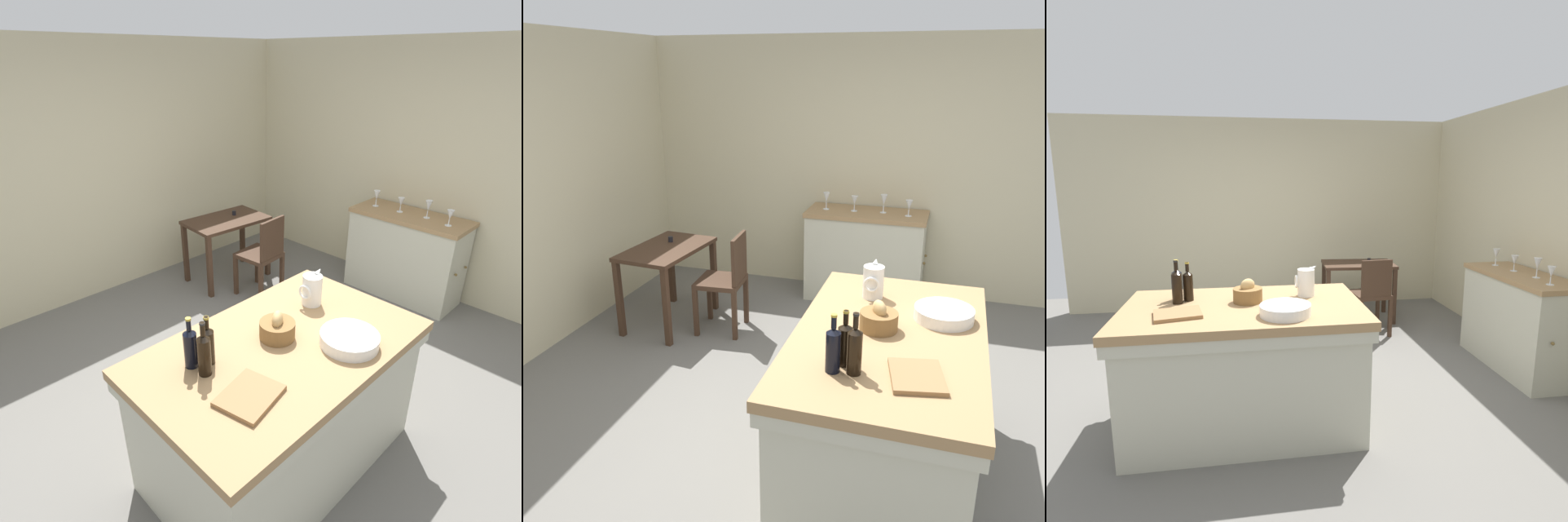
{
  "view_description": "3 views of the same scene",
  "coord_description": "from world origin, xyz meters",
  "views": [
    {
      "loc": [
        -1.85,
        -1.77,
        2.41
      ],
      "look_at": [
        0.32,
        0.41,
        0.96
      ],
      "focal_mm": 29.92,
      "sensor_mm": 36.0,
      "label": 1
    },
    {
      "loc": [
        -3.08,
        -0.67,
        2.29
      ],
      "look_at": [
        0.42,
        0.44,
        0.99
      ],
      "focal_mm": 37.99,
      "sensor_mm": 36.0,
      "label": 2
    },
    {
      "loc": [
        -0.31,
        -3.29,
        1.78
      ],
      "look_at": [
        0.27,
        0.43,
        1.05
      ],
      "focal_mm": 28.73,
      "sensor_mm": 36.0,
      "label": 3
    }
  ],
  "objects": [
    {
      "name": "wall_right",
      "position": [
        2.6,
        0.0,
        1.3
      ],
      "size": [
        0.12,
        5.2,
        2.6
      ],
      "primitive_type": "cube",
      "color": "beige",
      "rests_on": "ground"
    },
    {
      "name": "wooden_chair",
      "position": [
        1.15,
        1.21,
        0.5
      ],
      "size": [
        0.43,
        0.43,
        0.91
      ],
      "color": "#3D281C",
      "rests_on": "ground"
    },
    {
      "name": "pitcher",
      "position": [
        0.15,
        -0.23,
        1.02
      ],
      "size": [
        0.17,
        0.13,
        0.25
      ],
      "color": "white",
      "rests_on": "island_table"
    },
    {
      "name": "wine_bottle_dark",
      "position": [
        -0.72,
        -0.23,
        1.03
      ],
      "size": [
        0.07,
        0.07,
        0.29
      ],
      "color": "black",
      "rests_on": "island_table"
    },
    {
      "name": "wash_bowl",
      "position": [
        -0.05,
        -0.68,
        0.95
      ],
      "size": [
        0.34,
        0.34,
        0.07
      ],
      "primitive_type": "cylinder",
      "color": "white",
      "rests_on": "island_table"
    },
    {
      "name": "side_cabinet",
      "position": [
        2.26,
        0.15,
        0.46
      ],
      "size": [
        0.52,
        1.21,
        0.92
      ],
      "color": "#99754C",
      "rests_on": "ground"
    },
    {
      "name": "wine_glass_far_left",
      "position": [
        2.21,
        -0.26,
        1.03
      ],
      "size": [
        0.07,
        0.07,
        0.16
      ],
      "color": "white",
      "rests_on": "side_cabinet"
    },
    {
      "name": "writing_desk",
      "position": [
        1.14,
        1.79,
        0.62
      ],
      "size": [
        0.94,
        0.63,
        0.79
      ],
      "color": "#3D281C",
      "rests_on": "ground"
    },
    {
      "name": "wine_bottle_amber",
      "position": [
        -0.8,
        -0.19,
        1.03
      ],
      "size": [
        0.07,
        0.07,
        0.3
      ],
      "color": "black",
      "rests_on": "island_table"
    },
    {
      "name": "island_table",
      "position": [
        -0.32,
        -0.4,
        0.49
      ],
      "size": [
        1.69,
        1.03,
        0.91
      ],
      "color": "#99754C",
      "rests_on": "ground"
    },
    {
      "name": "wine_glass_middle",
      "position": [
        2.26,
        0.28,
        1.03
      ],
      "size": [
        0.07,
        0.07,
        0.15
      ],
      "color": "white",
      "rests_on": "side_cabinet"
    },
    {
      "name": "wine_glass_right",
      "position": [
        2.25,
        0.56,
        1.04
      ],
      "size": [
        0.07,
        0.07,
        0.17
      ],
      "color": "white",
      "rests_on": "side_cabinet"
    },
    {
      "name": "wine_bottle_green",
      "position": [
        -0.79,
        -0.29,
        1.04
      ],
      "size": [
        0.07,
        0.07,
        0.31
      ],
      "color": "black",
      "rests_on": "island_table"
    },
    {
      "name": "wall_back",
      "position": [
        0.0,
        2.6,
        1.3
      ],
      "size": [
        5.32,
        0.12,
        2.6
      ],
      "primitive_type": "cube",
      "color": "beige",
      "rests_on": "ground"
    },
    {
      "name": "cutting_board",
      "position": [
        -0.75,
        -0.58,
        0.92
      ],
      "size": [
        0.34,
        0.3,
        0.02
      ],
      "primitive_type": "cube",
      "rotation": [
        0.0,
        0.0,
        0.21
      ],
      "color": "olive",
      "rests_on": "island_table"
    },
    {
      "name": "bread_basket",
      "position": [
        -0.29,
        -0.34,
        0.97
      ],
      "size": [
        0.21,
        0.21,
        0.17
      ],
      "color": "brown",
      "rests_on": "island_table"
    },
    {
      "name": "wine_glass_left",
      "position": [
        2.28,
        -0.01,
        1.05
      ],
      "size": [
        0.07,
        0.07,
        0.18
      ],
      "color": "white",
      "rests_on": "side_cabinet"
    },
    {
      "name": "ground_plane",
      "position": [
        0.0,
        0.0,
        0.0
      ],
      "size": [
        6.76,
        6.76,
        0.0
      ],
      "primitive_type": "plane",
      "color": "#66635E"
    }
  ]
}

